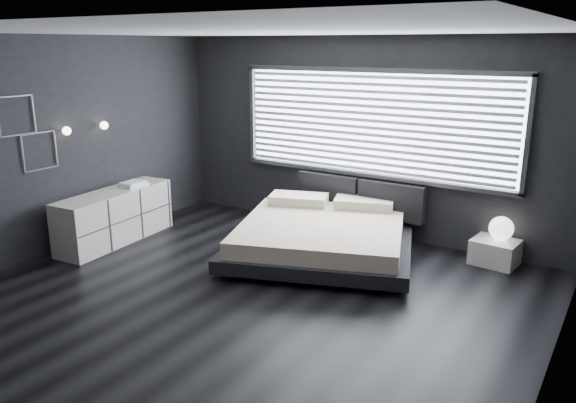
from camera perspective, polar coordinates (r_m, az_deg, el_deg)
The scene contains 12 objects.
room at distance 5.77m, azimuth -4.56°, elevation 2.85°, with size 6.04×6.00×2.80m.
window at distance 7.93m, azimuth 8.51°, elevation 7.79°, with size 4.14×0.09×1.52m.
headboard at distance 8.14m, azimuth 7.19°, elevation 0.57°, with size 1.96×0.16×0.52m.
sconce_near at distance 7.83m, azimuth -21.58°, elevation 6.69°, with size 0.18×0.11×0.11m.
sconce_far at distance 8.19m, azimuth -18.19°, elevation 7.36°, with size 0.18×0.11×0.11m.
wall_art_upper at distance 7.54m, azimuth -25.87°, elevation 7.84°, with size 0.01×0.48×0.48m.
wall_art_lower at distance 7.74m, azimuth -23.90°, elevation 4.70°, with size 0.01×0.48×0.48m.
bed at distance 7.34m, azimuth 3.45°, elevation -3.43°, with size 2.90×2.83×0.59m.
nightstand at distance 7.55m, azimuth 20.28°, elevation -4.83°, with size 0.54×0.45×0.31m, color silver.
orb_lamp at distance 7.49m, azimuth 20.85°, elevation -2.56°, with size 0.30×0.30×0.30m, color white.
dresser at distance 8.18m, azimuth -17.14°, elevation -1.45°, with size 0.66×1.85×0.73m.
book_stack at distance 8.28m, azimuth -15.45°, elevation 1.73°, with size 0.28×0.36×0.07m.
Camera 1 is at (3.41, -4.48, 2.68)m, focal length 35.00 mm.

